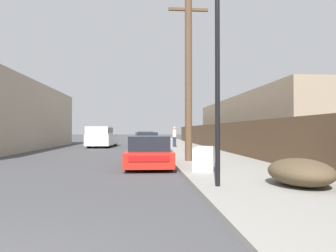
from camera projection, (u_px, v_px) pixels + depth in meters
sidewalk_curb at (182, 147)px, 25.88m from camera, size 4.20×63.00×0.12m
discarded_fridge at (205, 158)px, 10.55m from camera, size 1.14×1.96×0.78m
parked_sports_car_red at (149, 153)px, 12.02m from camera, size 1.91×4.09×1.25m
car_parked_mid at (146, 142)px, 22.64m from camera, size 2.07×4.75×1.34m
car_parked_far at (145, 138)px, 33.30m from camera, size 2.11×4.52×1.35m
pickup_truck at (102, 137)px, 26.49m from camera, size 2.32×5.85×1.80m
utility_pole at (188, 74)px, 13.43m from camera, size 1.80×0.32×7.56m
street_lamp at (217, 65)px, 7.31m from camera, size 0.26×0.26×5.14m
brush_pile at (300, 172)px, 7.30m from camera, size 1.43×1.92×0.67m
wooden_fence at (219, 137)px, 20.96m from camera, size 0.08×40.18×1.84m
building_right_house at (263, 123)px, 25.42m from camera, size 6.00×21.73×4.19m
pedestrian at (174, 136)px, 24.74m from camera, size 0.34×0.34×1.68m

